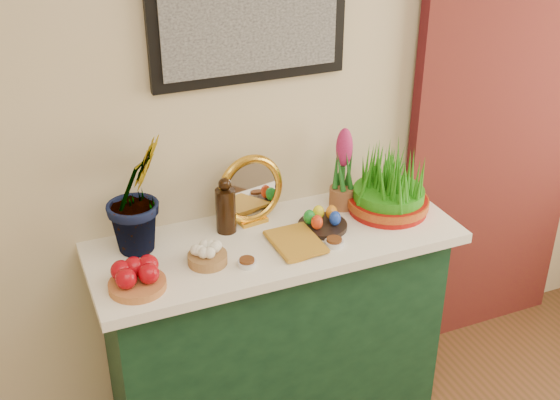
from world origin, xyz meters
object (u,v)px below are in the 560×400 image
object	(u,v)px
sideboard	(275,334)
mirror	(251,191)
hyacinth_green	(135,177)
book	(275,247)
wheatgrass_sabzeh	(389,185)

from	to	relation	value
sideboard	mirror	distance (m)	0.62
hyacinth_green	mirror	bearing A→B (deg)	-26.68
mirror	sideboard	bearing A→B (deg)	-75.25
sideboard	hyacinth_green	xyz separation A→B (m)	(-0.48, 0.12, 0.75)
hyacinth_green	book	world-z (taller)	hyacinth_green
sideboard	book	size ratio (longest dim) A/B	5.76
hyacinth_green	wheatgrass_sabzeh	xyz separation A→B (m)	(0.97, -0.11, -0.17)
mirror	hyacinth_green	bearing A→B (deg)	-177.05
hyacinth_green	wheatgrass_sabzeh	size ratio (longest dim) A/B	1.76
sideboard	mirror	xyz separation A→B (m)	(-0.04, 0.15, 0.60)
mirror	book	bearing A→B (deg)	-90.02
wheatgrass_sabzeh	hyacinth_green	bearing A→B (deg)	173.44
hyacinth_green	mirror	xyz separation A→B (m)	(0.44, 0.02, -0.15)
hyacinth_green	book	bearing A→B (deg)	-55.55
book	wheatgrass_sabzeh	bearing A→B (deg)	9.71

